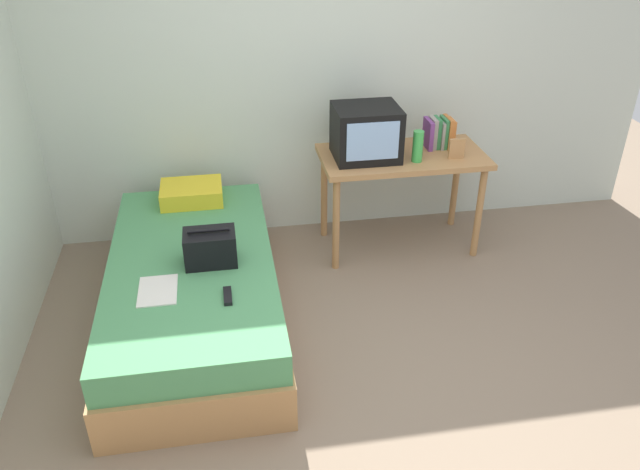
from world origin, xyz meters
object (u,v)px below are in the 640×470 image
at_px(bed, 194,291).
at_px(book_row, 439,133).
at_px(pillow, 192,193).
at_px(remote_dark, 228,296).
at_px(water_bottle, 418,146).
at_px(picture_frame, 457,149).
at_px(desk, 402,166).
at_px(magazine, 158,291).
at_px(tv, 366,133).
at_px(handbag, 210,247).

relative_size(bed, book_row, 9.17).
distance_m(pillow, remote_dark, 1.23).
xyz_separation_m(water_bottle, picture_frame, (0.28, 0.00, -0.04)).
relative_size(bed, desk, 1.72).
xyz_separation_m(book_row, magazine, (-1.96, -1.11, -0.37)).
xyz_separation_m(bed, water_bottle, (1.55, 0.57, 0.62)).
bearing_deg(desk, remote_dark, -138.40).
distance_m(desk, pillow, 1.49).
bearing_deg(picture_frame, desk, 158.11).
distance_m(tv, book_row, 0.58).
distance_m(book_row, remote_dark, 2.04).
xyz_separation_m(bed, picture_frame, (1.83, 0.57, 0.58)).
relative_size(desk, book_row, 5.32).
bearing_deg(remote_dark, picture_frame, 31.79).
relative_size(picture_frame, pillow, 0.34).
distance_m(bed, remote_dark, 0.54).
xyz_separation_m(handbag, remote_dark, (0.08, -0.38, -0.09)).
xyz_separation_m(pillow, handbag, (0.12, -0.84, 0.04)).
distance_m(picture_frame, handbag, 1.84).
bearing_deg(handbag, water_bottle, 23.93).
height_order(bed, desk, desk).
relative_size(desk, remote_dark, 7.44).
height_order(bed, tv, tv).
relative_size(book_row, remote_dark, 1.40).
distance_m(tv, water_bottle, 0.36).
xyz_separation_m(picture_frame, magazine, (-2.01, -0.89, -0.34)).
xyz_separation_m(magazine, remote_dark, (0.38, -0.13, 0.01)).
height_order(bed, water_bottle, water_bottle).
height_order(desk, picture_frame, picture_frame).
height_order(bed, book_row, book_row).
distance_m(bed, book_row, 2.05).
xyz_separation_m(bed, magazine, (-0.17, -0.31, 0.24)).
relative_size(tv, handbag, 1.47).
bearing_deg(desk, bed, -154.61).
bearing_deg(picture_frame, tv, 168.18).
bearing_deg(tv, remote_dark, -131.79).
bearing_deg(remote_dark, desk, 41.60).
distance_m(bed, water_bottle, 1.77).
xyz_separation_m(water_bottle, pillow, (-1.55, 0.20, -0.32)).
relative_size(bed, handbag, 6.67).
height_order(picture_frame, handbag, picture_frame).
bearing_deg(desk, handbag, -150.62).
relative_size(picture_frame, magazine, 0.50).
xyz_separation_m(water_bottle, magazine, (-1.73, -0.88, -0.38)).
height_order(bed, handbag, handbag).
xyz_separation_m(book_row, remote_dark, (-1.58, -1.24, -0.37)).
relative_size(desk, pillow, 2.75).
relative_size(bed, picture_frame, 13.93).
height_order(desk, water_bottle, water_bottle).
bearing_deg(bed, remote_dark, -65.08).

